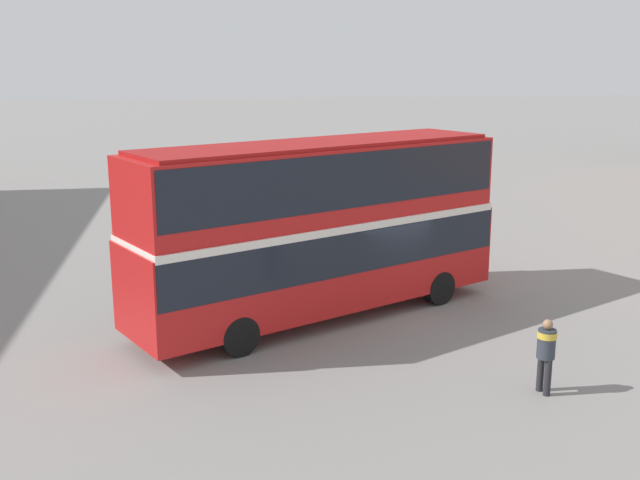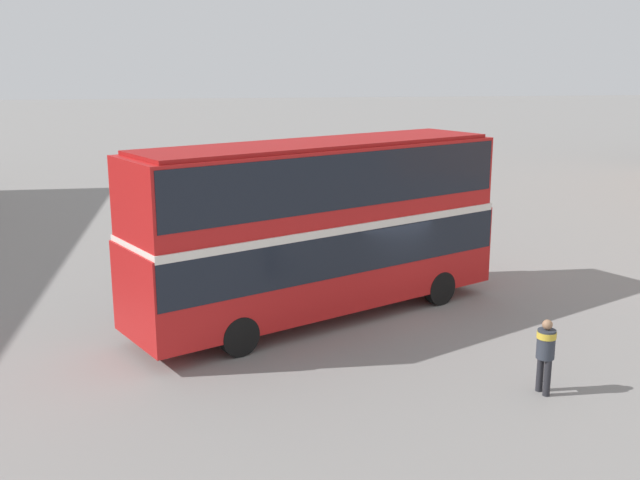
% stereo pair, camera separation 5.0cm
% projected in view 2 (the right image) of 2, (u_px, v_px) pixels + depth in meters
% --- Properties ---
extents(ground_plane, '(240.00, 240.00, 0.00)m').
position_uv_depth(ground_plane, '(384.00, 309.00, 20.68)').
color(ground_plane, gray).
extents(double_decker_bus, '(10.43, 6.95, 4.69)m').
position_uv_depth(double_decker_bus, '(320.00, 219.00, 19.50)').
color(double_decker_bus, red).
rests_on(double_decker_bus, ground_plane).
extents(pedestrian_foreground, '(0.47, 0.47, 1.60)m').
position_uv_depth(pedestrian_foreground, '(546.00, 349.00, 15.24)').
color(pedestrian_foreground, '#232328').
rests_on(pedestrian_foreground, ground_plane).
extents(parked_car_kerb_near, '(4.98, 2.94, 1.46)m').
position_uv_depth(parked_car_kerb_near, '(331.00, 195.00, 33.87)').
color(parked_car_kerb_near, navy).
rests_on(parked_car_kerb_near, ground_plane).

